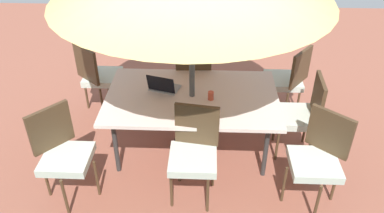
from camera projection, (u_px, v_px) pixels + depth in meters
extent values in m
cube|color=#935442|center=(192.00, 147.00, 4.71)|extent=(10.00, 10.00, 0.02)
cube|color=silver|center=(192.00, 97.00, 4.31)|extent=(1.90, 1.19, 0.04)
cylinder|color=#333333|center=(258.00, 104.00, 4.86)|extent=(0.05, 0.05, 0.69)
cylinder|color=#333333|center=(130.00, 101.00, 4.91)|extent=(0.05, 0.05, 0.69)
cylinder|color=#333333|center=(266.00, 150.00, 4.11)|extent=(0.05, 0.05, 0.69)
cylinder|color=#333333|center=(116.00, 146.00, 4.17)|extent=(0.05, 0.05, 0.69)
cylinder|color=#4C4C4C|center=(192.00, 65.00, 4.09)|extent=(0.06, 0.06, 2.21)
cylinder|color=black|center=(192.00, 145.00, 4.69)|extent=(0.44, 0.44, 0.06)
cube|color=silver|center=(193.00, 78.00, 5.11)|extent=(0.46, 0.46, 0.08)
cube|color=#4C3823|center=(194.00, 68.00, 4.78)|extent=(0.44, 0.06, 0.45)
cylinder|color=#4C3823|center=(206.00, 88.00, 5.40)|extent=(0.03, 0.03, 0.45)
cylinder|color=#4C3823|center=(180.00, 88.00, 5.40)|extent=(0.03, 0.03, 0.45)
cylinder|color=#4C3823|center=(207.00, 102.00, 5.10)|extent=(0.03, 0.03, 0.45)
cylinder|color=#4C3823|center=(180.00, 102.00, 5.10)|extent=(0.03, 0.03, 0.45)
cube|color=silver|center=(283.00, 80.00, 5.05)|extent=(0.46, 0.46, 0.08)
cube|color=#4C3823|center=(301.00, 67.00, 4.79)|extent=(0.30, 0.37, 0.45)
cylinder|color=#4C3823|center=(276.00, 88.00, 5.41)|extent=(0.03, 0.03, 0.45)
cylinder|color=#4C3823|center=(262.00, 99.00, 5.18)|extent=(0.03, 0.03, 0.45)
cylinder|color=#4C3823|center=(299.00, 97.00, 5.22)|extent=(0.03, 0.03, 0.45)
cylinder|color=#4C3823|center=(286.00, 108.00, 4.99)|extent=(0.03, 0.03, 0.45)
cube|color=silver|center=(193.00, 159.00, 3.78)|extent=(0.46, 0.46, 0.08)
cube|color=#4C3823|center=(197.00, 125.00, 3.80)|extent=(0.44, 0.10, 0.45)
cylinder|color=#4C3823|center=(171.00, 189.00, 3.81)|extent=(0.03, 0.03, 0.45)
cylinder|color=#4C3823|center=(208.00, 195.00, 3.75)|extent=(0.03, 0.03, 0.45)
cylinder|color=#4C3823|center=(179.00, 165.00, 4.10)|extent=(0.03, 0.03, 0.45)
cylinder|color=#4C3823|center=(213.00, 169.00, 4.05)|extent=(0.03, 0.03, 0.45)
cube|color=silver|center=(314.00, 164.00, 3.72)|extent=(0.46, 0.46, 0.08)
cube|color=#4C3823|center=(330.00, 132.00, 3.70)|extent=(0.36, 0.32, 0.45)
cylinder|color=#4C3823|center=(284.00, 184.00, 3.86)|extent=(0.03, 0.03, 0.45)
cylinder|color=#4C3823|center=(317.00, 203.00, 3.66)|extent=(0.03, 0.03, 0.45)
cylinder|color=#4C3823|center=(303.00, 166.00, 4.08)|extent=(0.03, 0.03, 0.45)
cylinder|color=#4C3823|center=(335.00, 183.00, 3.88)|extent=(0.03, 0.03, 0.45)
cube|color=silver|center=(295.00, 117.00, 4.38)|extent=(0.46, 0.46, 0.08)
cube|color=#4C3823|center=(318.00, 98.00, 4.21)|extent=(0.06, 0.44, 0.45)
cylinder|color=#4C3823|center=(275.00, 125.00, 4.69)|extent=(0.03, 0.03, 0.45)
cylinder|color=#4C3823|center=(277.00, 144.00, 4.39)|extent=(0.03, 0.03, 0.45)
cylinder|color=#4C3823|center=(305.00, 127.00, 4.66)|extent=(0.03, 0.03, 0.45)
cylinder|color=#4C3823|center=(310.00, 146.00, 4.36)|extent=(0.03, 0.03, 0.45)
cube|color=silver|center=(67.00, 159.00, 3.79)|extent=(0.46, 0.46, 0.08)
cube|color=#4C3823|center=(50.00, 128.00, 3.76)|extent=(0.32, 0.35, 0.45)
cylinder|color=#4C3823|center=(65.00, 198.00, 3.72)|extent=(0.03, 0.03, 0.45)
cylinder|color=#4C3823|center=(97.00, 178.00, 3.94)|extent=(0.03, 0.03, 0.45)
cylinder|color=#4C3823|center=(46.00, 179.00, 3.93)|extent=(0.03, 0.03, 0.45)
cylinder|color=#4C3823|center=(77.00, 162.00, 4.14)|extent=(0.03, 0.03, 0.45)
cube|color=silver|center=(103.00, 77.00, 5.13)|extent=(0.46, 0.46, 0.08)
cube|color=#4C3823|center=(86.00, 64.00, 4.86)|extent=(0.36, 0.32, 0.45)
cylinder|color=#4C3823|center=(124.00, 93.00, 5.29)|extent=(0.03, 0.03, 0.45)
cylinder|color=#4C3823|center=(108.00, 84.00, 5.49)|extent=(0.03, 0.03, 0.45)
cylinder|color=#4C3823|center=(102.00, 104.00, 5.07)|extent=(0.03, 0.03, 0.45)
cylinder|color=#4C3823|center=(86.00, 94.00, 5.27)|extent=(0.03, 0.03, 0.45)
cube|color=gray|center=(165.00, 88.00, 4.42)|extent=(0.37, 0.30, 0.02)
cube|color=black|center=(161.00, 84.00, 4.28)|extent=(0.32, 0.14, 0.20)
cylinder|color=#CC4C33|center=(211.00, 96.00, 4.21)|extent=(0.06, 0.06, 0.10)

